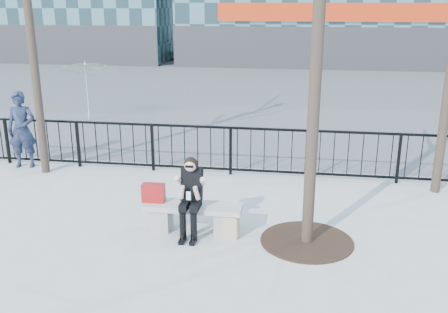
# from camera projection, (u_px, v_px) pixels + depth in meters

# --- Properties ---
(ground) EXTENTS (120.00, 120.00, 0.00)m
(ground) POSITION_uv_depth(u_px,v_px,m) (193.00, 231.00, 8.46)
(ground) COLOR #9E9D98
(ground) RESTS_ON ground
(street_surface) EXTENTS (60.00, 23.00, 0.01)m
(street_surface) POSITION_uv_depth(u_px,v_px,m) (264.00, 88.00, 22.61)
(street_surface) COLOR #474747
(street_surface) RESTS_ON ground
(railing) EXTENTS (14.00, 0.06, 1.10)m
(railing) POSITION_uv_depth(u_px,v_px,m) (222.00, 150.00, 11.12)
(railing) COLOR black
(railing) RESTS_ON ground
(tree_grate) EXTENTS (1.50, 1.50, 0.02)m
(tree_grate) POSITION_uv_depth(u_px,v_px,m) (307.00, 241.00, 8.07)
(tree_grate) COLOR black
(tree_grate) RESTS_ON ground
(bench_main) EXTENTS (1.65, 0.46, 0.49)m
(bench_main) POSITION_uv_depth(u_px,v_px,m) (193.00, 215.00, 8.37)
(bench_main) COLOR gray
(bench_main) RESTS_ON ground
(seated_woman) EXTENTS (0.50, 0.64, 1.34)m
(seated_woman) POSITION_uv_depth(u_px,v_px,m) (191.00, 198.00, 8.11)
(seated_woman) COLOR black
(seated_woman) RESTS_ON ground
(handbag) EXTENTS (0.38, 0.19, 0.31)m
(handbag) POSITION_uv_depth(u_px,v_px,m) (153.00, 193.00, 8.39)
(handbag) COLOR maroon
(handbag) RESTS_ON bench_main
(shopping_bag) EXTENTS (0.43, 0.23, 0.38)m
(shopping_bag) POSITION_uv_depth(u_px,v_px,m) (227.00, 226.00, 8.19)
(shopping_bag) COLOR beige
(shopping_bag) RESTS_ON ground
(standing_man) EXTENTS (0.72, 0.55, 1.79)m
(standing_man) POSITION_uv_depth(u_px,v_px,m) (22.00, 130.00, 11.53)
(standing_man) COLOR black
(standing_man) RESTS_ON ground
(vendor_umbrella) EXTENTS (2.42, 2.46, 1.97)m
(vendor_umbrella) POSITION_uv_depth(u_px,v_px,m) (86.00, 91.00, 16.03)
(vendor_umbrella) COLOR #E6F436
(vendor_umbrella) RESTS_ON ground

